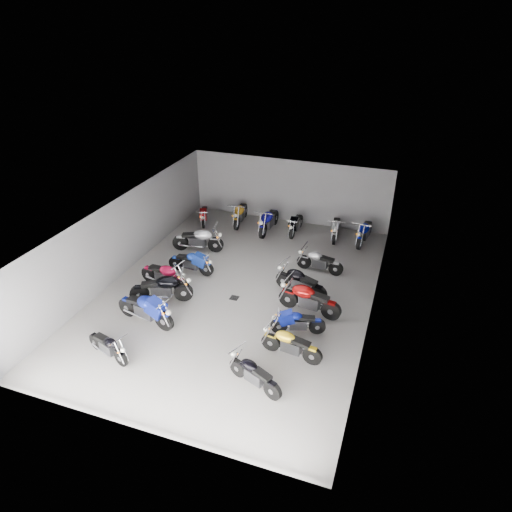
% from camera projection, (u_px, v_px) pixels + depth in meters
% --- Properties ---
extents(ground, '(14.00, 14.00, 0.00)m').
position_uv_depth(ground, '(239.00, 291.00, 17.72)').
color(ground, gray).
rests_on(ground, ground).
extents(wall_back, '(10.00, 0.10, 3.20)m').
position_uv_depth(wall_back, '(289.00, 191.00, 22.72)').
color(wall_back, slate).
rests_on(wall_back, ground).
extents(wall_left, '(0.10, 14.00, 3.20)m').
position_uv_depth(wall_left, '(123.00, 235.00, 18.39)').
color(wall_left, slate).
rests_on(wall_left, ground).
extents(wall_right, '(0.10, 14.00, 3.20)m').
position_uv_depth(wall_right, '(375.00, 279.00, 15.50)').
color(wall_right, slate).
rests_on(wall_right, ground).
extents(ceiling, '(10.00, 14.00, 0.04)m').
position_uv_depth(ceiling, '(237.00, 215.00, 16.16)').
color(ceiling, black).
rests_on(ceiling, wall_back).
extents(drain_grate, '(0.32, 0.32, 0.01)m').
position_uv_depth(drain_grate, '(234.00, 298.00, 17.31)').
color(drain_grate, black).
rests_on(drain_grate, ground).
extents(motorcycle_left_a, '(1.78, 0.71, 0.81)m').
position_uv_depth(motorcycle_left_a, '(108.00, 346.00, 14.22)').
color(motorcycle_left_a, black).
rests_on(motorcycle_left_a, ground).
extents(motorcycle_left_b, '(2.37, 0.64, 1.05)m').
position_uv_depth(motorcycle_left_b, '(146.00, 309.00, 15.71)').
color(motorcycle_left_b, black).
rests_on(motorcycle_left_b, ground).
extents(motorcycle_left_c, '(2.21, 1.07, 1.03)m').
position_uv_depth(motorcycle_left_c, '(162.00, 289.00, 16.85)').
color(motorcycle_left_c, black).
rests_on(motorcycle_left_c, ground).
extents(motorcycle_left_d, '(2.17, 0.57, 0.96)m').
position_uv_depth(motorcycle_left_d, '(164.00, 275.00, 17.77)').
color(motorcycle_left_d, black).
rests_on(motorcycle_left_d, ground).
extents(motorcycle_left_e, '(2.02, 0.40, 0.89)m').
position_uv_depth(motorcycle_left_e, '(191.00, 262.00, 18.72)').
color(motorcycle_left_e, black).
rests_on(motorcycle_left_e, ground).
extents(motorcycle_left_f, '(2.29, 0.68, 1.02)m').
position_uv_depth(motorcycle_left_f, '(198.00, 240.00, 20.35)').
color(motorcycle_left_f, black).
rests_on(motorcycle_left_f, ground).
extents(motorcycle_right_a, '(1.84, 0.87, 0.85)m').
position_uv_depth(motorcycle_right_a, '(254.00, 374.00, 13.11)').
color(motorcycle_right_a, black).
rests_on(motorcycle_right_a, ground).
extents(motorcycle_right_b, '(2.04, 0.49, 0.90)m').
position_uv_depth(motorcycle_right_b, '(291.00, 344.00, 14.22)').
color(motorcycle_right_b, black).
rests_on(motorcycle_right_b, ground).
extents(motorcycle_right_c, '(1.81, 0.69, 0.82)m').
position_uv_depth(motorcycle_right_c, '(297.00, 322.00, 15.27)').
color(motorcycle_right_c, black).
rests_on(motorcycle_right_c, ground).
extents(motorcycle_right_d, '(2.36, 0.57, 1.04)m').
position_uv_depth(motorcycle_right_d, '(309.00, 299.00, 16.23)').
color(motorcycle_right_d, black).
rests_on(motorcycle_right_d, ground).
extents(motorcycle_right_e, '(2.17, 0.81, 0.98)m').
position_uv_depth(motorcycle_right_e, '(300.00, 282.00, 17.29)').
color(motorcycle_right_e, black).
rests_on(motorcycle_right_e, ground).
extents(motorcycle_right_f, '(1.98, 0.43, 0.87)m').
position_uv_depth(motorcycle_right_f, '(319.00, 261.00, 18.80)').
color(motorcycle_right_f, black).
rests_on(motorcycle_right_f, ground).
extents(motorcycle_back_a, '(0.78, 1.78, 0.82)m').
position_uv_depth(motorcycle_back_a, '(204.00, 215.00, 23.03)').
color(motorcycle_back_a, black).
rests_on(motorcycle_back_a, ground).
extents(motorcycle_back_b, '(0.52, 2.29, 1.01)m').
position_uv_depth(motorcycle_back_b, '(240.00, 213.00, 22.90)').
color(motorcycle_back_b, black).
rests_on(motorcycle_back_b, ground).
extents(motorcycle_back_c, '(0.49, 2.41, 1.06)m').
position_uv_depth(motorcycle_back_c, '(269.00, 220.00, 22.09)').
color(motorcycle_back_c, black).
rests_on(motorcycle_back_c, ground).
extents(motorcycle_back_d, '(0.40, 2.01, 0.88)m').
position_uv_depth(motorcycle_back_d, '(296.00, 224.00, 21.98)').
color(motorcycle_back_d, black).
rests_on(motorcycle_back_d, ground).
extents(motorcycle_back_e, '(0.48, 2.12, 0.93)m').
position_uv_depth(motorcycle_back_e, '(336.00, 228.00, 21.53)').
color(motorcycle_back_e, black).
rests_on(motorcycle_back_e, ground).
extents(motorcycle_back_f, '(0.52, 2.28, 1.00)m').
position_uv_depth(motorcycle_back_f, '(365.00, 232.00, 21.07)').
color(motorcycle_back_f, black).
rests_on(motorcycle_back_f, ground).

